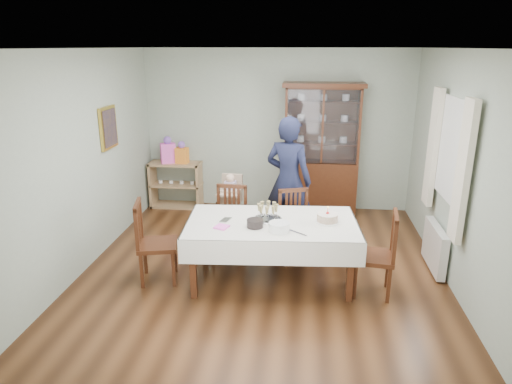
# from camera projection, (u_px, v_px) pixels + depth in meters

# --- Properties ---
(floor) EXTENTS (5.00, 5.00, 0.00)m
(floor) POSITION_uv_depth(u_px,v_px,m) (262.00, 271.00, 5.79)
(floor) COLOR #593319
(floor) RESTS_ON ground
(room_shell) EXTENTS (5.00, 5.00, 5.00)m
(room_shell) POSITION_uv_depth(u_px,v_px,m) (267.00, 130.00, 5.77)
(room_shell) COLOR #9EAA99
(room_shell) RESTS_ON floor
(dining_table) EXTENTS (2.08, 1.29, 0.76)m
(dining_table) POSITION_uv_depth(u_px,v_px,m) (272.00, 251.00, 5.46)
(dining_table) COLOR #422010
(dining_table) RESTS_ON floor
(china_cabinet) EXTENTS (1.30, 0.48, 2.18)m
(china_cabinet) POSITION_uv_depth(u_px,v_px,m) (321.00, 148.00, 7.51)
(china_cabinet) COLOR #422010
(china_cabinet) RESTS_ON floor
(sideboard) EXTENTS (0.90, 0.38, 0.80)m
(sideboard) POSITION_uv_depth(u_px,v_px,m) (176.00, 185.00, 8.01)
(sideboard) COLOR tan
(sideboard) RESTS_ON floor
(picture_frame) EXTENTS (0.04, 0.48, 0.58)m
(picture_frame) POSITION_uv_depth(u_px,v_px,m) (108.00, 128.00, 6.28)
(picture_frame) COLOR gold
(picture_frame) RESTS_ON room_shell
(window) EXTENTS (0.04, 1.02, 1.22)m
(window) POSITION_uv_depth(u_px,v_px,m) (453.00, 150.00, 5.37)
(window) COLOR white
(window) RESTS_ON room_shell
(curtain_left) EXTENTS (0.07, 0.30, 1.55)m
(curtain_left) POSITION_uv_depth(u_px,v_px,m) (463.00, 172.00, 4.82)
(curtain_left) COLOR silver
(curtain_left) RESTS_ON room_shell
(curtain_right) EXTENTS (0.07, 0.30, 1.55)m
(curtain_right) POSITION_uv_depth(u_px,v_px,m) (433.00, 148.00, 5.99)
(curtain_right) COLOR silver
(curtain_right) RESTS_ON room_shell
(radiator) EXTENTS (0.10, 0.80, 0.55)m
(radiator) POSITION_uv_depth(u_px,v_px,m) (435.00, 247.00, 5.76)
(radiator) COLOR white
(radiator) RESTS_ON floor
(chair_far_left) EXTENTS (0.46, 0.46, 0.96)m
(chair_far_left) POSITION_uv_depth(u_px,v_px,m) (229.00, 237.00, 6.11)
(chair_far_left) COLOR #422010
(chair_far_left) RESTS_ON floor
(chair_far_right) EXTENTS (0.53, 0.53, 0.94)m
(chair_far_right) POSITION_uv_depth(u_px,v_px,m) (296.00, 240.00, 6.02)
(chair_far_right) COLOR #422010
(chair_far_right) RESTS_ON floor
(chair_end_left) EXTENTS (0.54, 0.54, 1.00)m
(chair_end_left) POSITION_uv_depth(u_px,v_px,m) (157.00, 257.00, 5.49)
(chair_end_left) COLOR #422010
(chair_end_left) RESTS_ON floor
(chair_end_right) EXTENTS (0.49, 0.49, 0.99)m
(chair_end_right) POSITION_uv_depth(u_px,v_px,m) (374.00, 270.00, 5.19)
(chair_end_right) COLOR #422010
(chair_end_right) RESTS_ON floor
(woman) EXTENTS (0.78, 0.64, 1.83)m
(woman) POSITION_uv_depth(u_px,v_px,m) (288.00, 181.00, 6.41)
(woman) COLOR black
(woman) RESTS_ON floor
(high_chair) EXTENTS (0.45, 0.45, 0.94)m
(high_chair) POSITION_uv_depth(u_px,v_px,m) (231.00, 211.00, 6.84)
(high_chair) COLOR black
(high_chair) RESTS_ON floor
(champagne_tray) EXTENTS (0.34, 0.34, 0.20)m
(champagne_tray) POSITION_uv_depth(u_px,v_px,m) (268.00, 215.00, 5.38)
(champagne_tray) COLOR silver
(champagne_tray) RESTS_ON dining_table
(birthday_cake) EXTENTS (0.28, 0.28, 0.19)m
(birthday_cake) POSITION_uv_depth(u_px,v_px,m) (327.00, 218.00, 5.31)
(birthday_cake) COLOR white
(birthday_cake) RESTS_ON dining_table
(plate_stack_dark) EXTENTS (0.22, 0.22, 0.09)m
(plate_stack_dark) POSITION_uv_depth(u_px,v_px,m) (255.00, 223.00, 5.17)
(plate_stack_dark) COLOR black
(plate_stack_dark) RESTS_ON dining_table
(plate_stack_white) EXTENTS (0.26, 0.26, 0.10)m
(plate_stack_white) POSITION_uv_depth(u_px,v_px,m) (279.00, 227.00, 5.06)
(plate_stack_white) COLOR white
(plate_stack_white) RESTS_ON dining_table
(napkin_stack) EXTENTS (0.18, 0.18, 0.02)m
(napkin_stack) POSITION_uv_depth(u_px,v_px,m) (222.00, 227.00, 5.16)
(napkin_stack) COLOR #FF5DD5
(napkin_stack) RESTS_ON dining_table
(cutlery) EXTENTS (0.15, 0.19, 0.01)m
(cutlery) POSITION_uv_depth(u_px,v_px,m) (223.00, 220.00, 5.39)
(cutlery) COLOR silver
(cutlery) RESTS_ON dining_table
(cake_knife) EXTENTS (0.24, 0.19, 0.01)m
(cake_knife) POSITION_uv_depth(u_px,v_px,m) (297.00, 232.00, 5.02)
(cake_knife) COLOR silver
(cake_knife) RESTS_ON dining_table
(gift_bag_pink) EXTENTS (0.29, 0.25, 0.46)m
(gift_bag_pink) POSITION_uv_depth(u_px,v_px,m) (168.00, 151.00, 7.82)
(gift_bag_pink) COLOR #FF5DD5
(gift_bag_pink) RESTS_ON sideboard
(gift_bag_orange) EXTENTS (0.22, 0.17, 0.38)m
(gift_bag_orange) POSITION_uv_depth(u_px,v_px,m) (182.00, 153.00, 7.80)
(gift_bag_orange) COLOR orange
(gift_bag_orange) RESTS_ON sideboard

